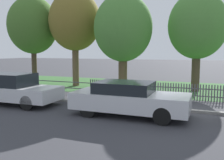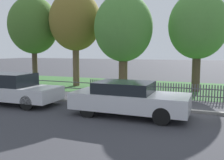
% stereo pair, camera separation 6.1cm
% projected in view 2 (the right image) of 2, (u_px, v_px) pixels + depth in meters
% --- Properties ---
extents(ground_plane, '(120.00, 120.00, 0.00)m').
position_uv_depth(ground_plane, '(175.00, 112.00, 10.55)').
color(ground_plane, '#38383D').
extents(kerb_stone, '(39.66, 0.20, 0.12)m').
position_uv_depth(kerb_stone, '(176.00, 110.00, 10.63)').
color(kerb_stone, gray).
rests_on(kerb_stone, ground).
extents(grass_strip, '(39.66, 7.56, 0.01)m').
position_uv_depth(grass_strip, '(188.00, 89.00, 16.61)').
color(grass_strip, '#33602D').
rests_on(grass_strip, ground).
extents(park_fence, '(39.66, 0.05, 0.86)m').
position_uv_depth(park_fence, '(183.00, 92.00, 13.08)').
color(park_fence, '#4C4C51').
rests_on(park_fence, ground).
extents(parked_car_black_saloon, '(4.56, 1.87, 1.48)m').
position_uv_depth(parked_car_black_saloon, '(13.00, 89.00, 11.98)').
color(parked_car_black_saloon, silver).
rests_on(parked_car_black_saloon, ground).
extents(parked_car_navy_estate, '(4.58, 1.83, 1.35)m').
position_uv_depth(parked_car_navy_estate, '(128.00, 98.00, 9.84)').
color(parked_car_navy_estate, silver).
rests_on(parked_car_navy_estate, ground).
extents(covered_motorcycle, '(1.86, 0.90, 0.97)m').
position_uv_depth(covered_motorcycle, '(127.00, 91.00, 12.19)').
color(covered_motorcycle, black).
rests_on(covered_motorcycle, ground).
extents(tree_nearest_kerb, '(3.71, 3.71, 6.60)m').
position_uv_depth(tree_nearest_kerb, '(33.00, 26.00, 18.82)').
color(tree_nearest_kerb, '#473828').
rests_on(tree_nearest_kerb, ground).
extents(tree_behind_motorcycle, '(3.68, 3.68, 6.79)m').
position_uv_depth(tree_behind_motorcycle, '(75.00, 21.00, 17.77)').
color(tree_behind_motorcycle, brown).
rests_on(tree_behind_motorcycle, ground).
extents(tree_mid_park, '(3.71, 3.71, 6.13)m').
position_uv_depth(tree_mid_park, '(123.00, 29.00, 15.79)').
color(tree_mid_park, brown).
rests_on(tree_mid_park, ground).
extents(tree_far_left, '(3.58, 3.58, 6.16)m').
position_uv_depth(tree_far_left, '(198.00, 26.00, 15.33)').
color(tree_far_left, '#473828').
rests_on(tree_far_left, ground).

